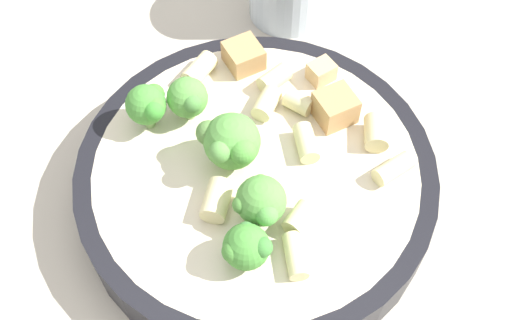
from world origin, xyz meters
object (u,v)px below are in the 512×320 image
at_px(broccoli_floret_3, 246,247).
at_px(rigatoni_6, 393,169).
at_px(broccoli_floret_0, 261,201).
at_px(rigatoni_3, 300,219).
at_px(pasta_bowl, 256,180).
at_px(broccoli_floret_2, 230,142).
at_px(rigatoni_4, 295,256).
at_px(rigatoni_8, 274,79).
at_px(rigatoni_7, 266,103).
at_px(rigatoni_1, 306,143).
at_px(rigatoni_0, 217,200).
at_px(broccoli_floret_4, 187,98).
at_px(broccoli_floret_1, 148,105).
at_px(chicken_chunk_0, 334,106).
at_px(rigatoni_2, 199,70).
at_px(rigatoni_9, 299,102).
at_px(rigatoni_5, 376,132).
at_px(chicken_chunk_2, 321,72).
at_px(chicken_chunk_1, 244,56).

bearing_deg(broccoli_floret_3, rigatoni_6, -95.04).
height_order(broccoli_floret_0, rigatoni_3, broccoli_floret_0).
bearing_deg(pasta_bowl, broccoli_floret_2, 38.38).
distance_m(rigatoni_4, rigatoni_8, 0.15).
relative_size(broccoli_floret_2, rigatoni_7, 1.80).
bearing_deg(rigatoni_1, broccoli_floret_2, 65.06).
relative_size(rigatoni_0, rigatoni_7, 1.10).
bearing_deg(rigatoni_1, broccoli_floret_4, 33.18).
xyz_separation_m(broccoli_floret_1, rigatoni_8, (-0.03, -0.10, -0.02)).
height_order(pasta_bowl, rigatoni_3, rigatoni_3).
bearing_deg(chicken_chunk_0, pasta_bowl, 91.18).
relative_size(rigatoni_2, rigatoni_9, 1.38).
bearing_deg(rigatoni_5, rigatoni_2, 27.02).
relative_size(rigatoni_9, chicken_chunk_2, 1.08).
relative_size(broccoli_floret_3, chicken_chunk_2, 1.77).
distance_m(rigatoni_7, chicken_chunk_1, 0.05).
xyz_separation_m(broccoli_floret_3, rigatoni_9, (0.08, -0.11, -0.01)).
height_order(pasta_bowl, broccoli_floret_0, broccoli_floret_0).
relative_size(broccoli_floret_2, rigatoni_8, 1.83).
xyz_separation_m(rigatoni_1, rigatoni_8, (0.06, -0.02, 0.00)).
bearing_deg(rigatoni_1, rigatoni_0, 89.79).
bearing_deg(rigatoni_3, broccoli_floret_4, 2.85).
bearing_deg(rigatoni_1, broccoli_floret_1, 41.10).
distance_m(broccoli_floret_1, rigatoni_4, 0.15).
distance_m(rigatoni_3, rigatoni_8, 0.12).
relative_size(broccoli_floret_1, broccoli_floret_3, 1.12).
distance_m(pasta_bowl, rigatoni_4, 0.08).
relative_size(rigatoni_2, rigatoni_8, 1.16).
bearing_deg(rigatoni_0, rigatoni_2, -29.52).
height_order(rigatoni_1, rigatoni_3, same).
bearing_deg(broccoli_floret_4, broccoli_floret_2, 179.83).
bearing_deg(rigatoni_6, rigatoni_0, 64.19).
bearing_deg(broccoli_floret_2, rigatoni_7, -65.56).
distance_m(rigatoni_6, rigatoni_9, 0.09).
bearing_deg(rigatoni_7, chicken_chunk_1, -17.31).
relative_size(rigatoni_0, chicken_chunk_1, 1.00).
bearing_deg(rigatoni_2, rigatoni_1, -168.96).
xyz_separation_m(broccoli_floret_1, broccoli_floret_4, (-0.01, -0.03, -0.00)).
bearing_deg(rigatoni_9, chicken_chunk_2, -69.72).
relative_size(rigatoni_4, chicken_chunk_0, 1.09).
bearing_deg(rigatoni_0, rigatoni_7, -60.08).
distance_m(broccoli_floret_0, broccoli_floret_1, 0.11).
bearing_deg(rigatoni_8, broccoli_floret_2, 118.55).
xyz_separation_m(pasta_bowl, rigatoni_6, (-0.06, -0.07, 0.02)).
xyz_separation_m(broccoli_floret_0, rigatoni_9, (0.06, -0.08, -0.02)).
xyz_separation_m(broccoli_floret_4, rigatoni_4, (-0.14, 0.01, -0.02)).
bearing_deg(chicken_chunk_0, rigatoni_7, 45.30).
xyz_separation_m(broccoli_floret_4, chicken_chunk_1, (0.02, -0.06, -0.01)).
bearing_deg(broccoli_floret_2, broccoli_floret_0, 166.41).
relative_size(broccoli_floret_3, rigatoni_3, 1.60).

